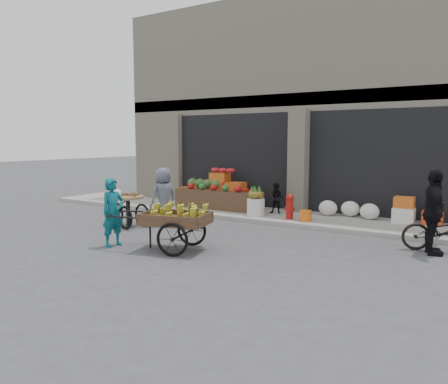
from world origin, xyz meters
The scene contains 15 objects.
ground centered at (0.00, 0.00, 0.00)m, with size 80.00×80.00×0.00m, color #424244.
sidewalk centered at (0.00, 4.10, 0.06)m, with size 18.00×2.20×0.12m, color gray.
building centered at (0.00, 8.03, 3.37)m, with size 14.00×6.45×7.00m.
fruit_display centered at (-2.48, 4.38, 0.67)m, with size 3.10×1.12×1.24m.
pineapple_bin centered at (-0.75, 3.60, 0.37)m, with size 0.52×0.52×0.50m, color silver.
fire_hydrant centered at (0.35, 3.55, 0.50)m, with size 0.22×0.22×0.71m.
orange_bucket centered at (0.85, 3.50, 0.27)m, with size 0.32×0.32×0.30m, color orange.
right_bay_goods centered at (2.61, 4.70, 0.41)m, with size 3.35×0.60×0.70m.
seated_person centered at (-0.35, 4.20, 0.58)m, with size 0.45×0.35×0.93m, color black.
banana_cart centered at (-0.53, -0.56, 0.72)m, with size 2.51×1.44×0.99m.
vendor_woman centered at (-1.89, -0.98, 0.76)m, with size 0.55×0.36×1.51m, color #0D5B67.
tricycle_cart centered at (-3.20, 0.82, 0.57)m, with size 1.46×0.97×0.95m.
vendor_grey centered at (-2.48, 1.47, 0.80)m, with size 0.78×0.51×1.59m, color slate.
bicycle centered at (4.39, 2.36, 0.45)m, with size 0.60×1.72×0.90m, color black.
cyclist centered at (4.19, 1.96, 0.88)m, with size 1.03×0.43×1.75m, color black.
Camera 1 is at (5.19, -7.72, 2.34)m, focal length 35.00 mm.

